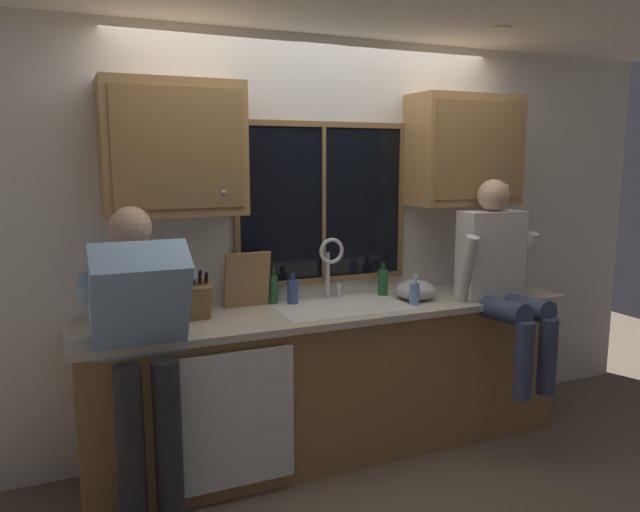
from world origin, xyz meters
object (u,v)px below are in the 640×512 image
Objects in this scene: bottle_tall_clear at (274,288)px; bottle_amber_small at (293,291)px; bottle_green_glass at (383,281)px; person_sitting_on_counter at (501,273)px; mixing_bowl at (416,290)px; person_standing at (141,337)px; cutting_board at (247,280)px; knife_block at (199,300)px; soap_dispenser at (414,293)px.

bottle_tall_clear is 1.18× the size of bottle_amber_small.
bottle_green_glass is 0.74m from bottle_tall_clear.
person_sitting_on_counter reaches higher than mixing_bowl.
person_standing reaches higher than cutting_board.
knife_block is 1.60× the size of bottle_amber_small.
mixing_bowl is (1.37, -0.07, -0.05)m from knife_block.
soap_dispenser is (1.29, -0.19, -0.04)m from knife_block.
person_sitting_on_counter is 1.86m from knife_block.
knife_block reaches higher than bottle_green_glass.
cutting_board is 0.91m from bottle_green_glass.
person_sitting_on_counter is 5.63× the size of bottle_green_glass.
person_sitting_on_counter is at bearing -30.07° from mixing_bowl.
person_sitting_on_counter is 0.54m from mixing_bowl.
bottle_amber_small is at bearing 11.82° from knife_block.
mixing_bowl is (1.04, -0.22, -0.11)m from cutting_board.
soap_dispenser is at bearing 6.72° from person_standing.
knife_block is 1.38m from mixing_bowl.
knife_block is at bearing -168.18° from bottle_amber_small.
person_standing is at bearing -162.78° from bottle_green_glass.
person_sitting_on_counter reaches higher than bottle_tall_clear.
cutting_board is 1.02m from soap_dispenser.
person_sitting_on_counter reaches higher than bottle_green_glass.
bottle_tall_clear is at bearing 164.16° from mixing_bowl.
knife_block reaches higher than mixing_bowl.
bottle_green_glass is (1.24, 0.11, -0.02)m from knife_block.
person_standing is 8.33× the size of soap_dispenser.
bottle_amber_small is at bearing 154.49° from soap_dispenser.
knife_block is 1.30m from soap_dispenser.
bottle_green_glass is at bearing 4.94° from knife_block.
bottle_tall_clear is at bearing 174.87° from bottle_green_glass.
bottle_green_glass reaches higher than soap_dispenser.
bottle_tall_clear is at bearing 154.91° from soap_dispenser.
cutting_board reaches higher than mixing_bowl.
person_standing is 0.88m from cutting_board.
mixing_bowl is 1.15× the size of bottle_green_glass.
person_standing is 6.63× the size of bottle_tall_clear.
knife_block is at bearing -155.60° from cutting_board.
mixing_bowl is at bearing 54.37° from soap_dispenser.
soap_dispenser is at bearing -125.63° from mixing_bowl.
person_standing reaches higher than bottle_amber_small.
person_standing is at bearing -173.28° from soap_dispenser.
person_sitting_on_counter is 1.42m from bottle_tall_clear.
person_sitting_on_counter is at bearing -36.96° from bottle_green_glass.
soap_dispenser is at bearing -8.59° from knife_block.
bottle_amber_small is at bearing 27.93° from person_standing.
person_standing reaches higher than soap_dispenser.
bottle_tall_clear reaches higher than bottle_amber_small.
bottle_amber_small is at bearing -4.18° from cutting_board.
bottle_amber_small reaches higher than mixing_bowl.
bottle_green_glass reaches higher than mixing_bowl.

